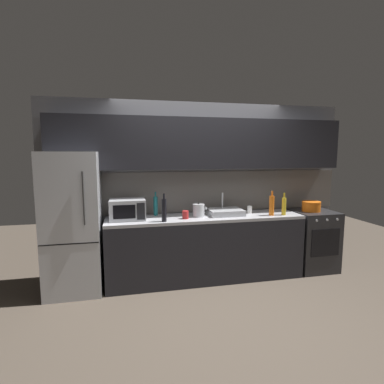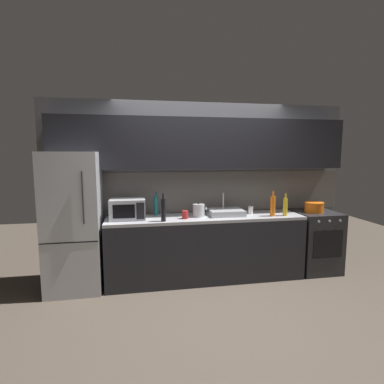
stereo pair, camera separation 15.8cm
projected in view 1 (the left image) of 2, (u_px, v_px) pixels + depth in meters
The scene contains 15 objects.
ground_plane at pixel (226, 309), 3.43m from camera, with size 10.00×10.00×0.00m, color #4C4238.
back_wall at pixel (200, 168), 4.39m from camera, with size 4.46×0.44×2.50m.
counter_run at pixel (205, 247), 4.24m from camera, with size 2.72×0.60×0.90m.
refrigerator at pixel (73, 223), 3.81m from camera, with size 0.68×0.69×1.79m.
oven_range at pixel (313, 240), 4.61m from camera, with size 0.60×0.62×0.90m.
microwave at pixel (128, 209), 3.96m from camera, with size 0.46×0.35×0.27m.
sink_basin at pixel (225, 212), 4.28m from camera, with size 0.48×0.38×0.30m.
kettle at pixel (199, 210), 4.14m from camera, with size 0.20×0.16×0.20m.
wine_bottle_orange at pixel (272, 205), 4.22m from camera, with size 0.07×0.07×0.34m.
wine_bottle_teal at pixel (156, 206), 4.23m from camera, with size 0.06×0.06×0.33m.
wine_bottle_yellow at pixel (284, 206), 4.25m from camera, with size 0.06×0.06×0.31m.
wine_bottle_dark at pixel (164, 210), 3.83m from camera, with size 0.06×0.06×0.36m.
mug_red at pixel (185, 215), 4.01m from camera, with size 0.08×0.08×0.11m, color #A82323.
mug_white at pixel (249, 210), 4.39m from camera, with size 0.07×0.07×0.11m, color silver.
cooking_pot at pixel (311, 206), 4.53m from camera, with size 0.27×0.27×0.15m.
Camera 1 is at (-1.08, -3.07, 1.77)m, focal length 28.19 mm.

